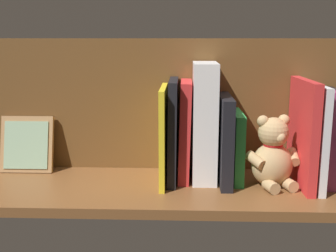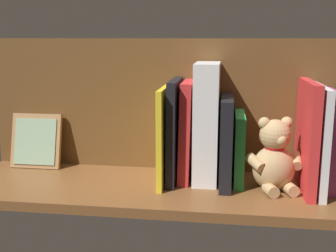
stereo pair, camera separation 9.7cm
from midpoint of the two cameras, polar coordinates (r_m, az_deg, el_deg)
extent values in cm
cube|color=brown|center=(101.16, 2.77, -8.48)|extent=(98.14, 30.68, 2.20)
cube|color=brown|center=(109.24, 3.51, 2.82)|extent=(98.14, 1.50, 33.82)
cube|color=#B23F72|center=(104.98, 23.33, -1.70)|extent=(3.01, 15.67, 22.39)
cube|color=silver|center=(102.12, 22.11, -1.57)|extent=(1.59, 19.87, 23.75)
cube|color=red|center=(101.37, 20.85, -1.29)|extent=(1.98, 20.08, 24.70)
ellipsoid|color=tan|center=(100.50, 16.74, -5.41)|extent=(11.83, 11.18, 10.16)
sphere|color=tan|center=(98.55, 17.01, -1.13)|extent=(6.98, 6.98, 6.98)
sphere|color=tan|center=(99.22, 18.45, 0.41)|extent=(2.70, 2.70, 2.70)
sphere|color=tan|center=(96.87, 15.71, 0.31)|extent=(2.70, 2.70, 2.70)
sphere|color=#DBB77F|center=(96.10, 17.77, -1.83)|extent=(2.70, 2.70, 2.70)
cylinder|color=tan|center=(101.15, 19.57, -4.44)|extent=(2.57, 5.08, 3.76)
cylinder|color=tan|center=(96.86, 14.57, -4.84)|extent=(4.94, 5.40, 3.76)
cylinder|color=tan|center=(99.08, 18.92, -8.08)|extent=(3.74, 4.45, 2.70)
cylinder|color=tan|center=(97.03, 16.52, -8.35)|extent=(3.74, 4.45, 2.70)
torus|color=red|center=(99.19, 16.91, -2.69)|extent=(5.83, 5.83, 0.79)
cube|color=green|center=(102.72, 12.26, -2.93)|extent=(2.26, 14.56, 16.61)
cube|color=black|center=(100.56, 10.63, -1.98)|extent=(2.73, 17.60, 20.67)
cube|color=white|center=(101.28, 7.96, 0.42)|extent=(5.69, 14.00, 28.30)
cube|color=red|center=(102.07, 5.29, -0.69)|extent=(3.14, 13.72, 23.96)
cube|color=black|center=(101.02, 3.64, -0.65)|extent=(2.23, 16.11, 24.40)
cube|color=yellow|center=(100.30, 2.33, -1.20)|extent=(1.27, 18.35, 22.79)
cube|color=#A87A4C|center=(116.33, -15.10, -1.98)|extent=(13.49, 4.99, 14.35)
cube|color=#8CAD8C|center=(115.69, -15.24, -2.07)|extent=(11.33, 3.57, 11.89)
camera|label=1|loc=(0.05, -87.14, 0.60)|focal=45.17mm
camera|label=2|loc=(0.05, 92.86, -0.60)|focal=45.17mm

